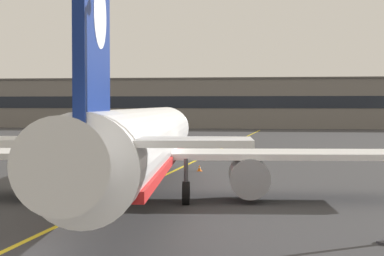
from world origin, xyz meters
TOP-DOWN VIEW (x-y plane):
  - ground_plane at (0.00, 0.00)m, footprint 400.00×400.00m
  - taxiway_centreline at (0.00, 30.00)m, footprint 9.63×179.77m
  - airliner_foreground at (0.94, 14.29)m, footprint 32.31×41.52m
  - safety_cone_by_nose_gear at (2.22, 31.00)m, footprint 0.44×0.44m
  - terminal_building at (8.65, 134.25)m, footprint 161.21×12.40m

SIDE VIEW (x-z plane):
  - ground_plane at x=0.00m, z-range 0.00..0.00m
  - taxiway_centreline at x=0.00m, z-range 0.00..0.01m
  - safety_cone_by_nose_gear at x=2.22m, z-range -0.02..0.53m
  - airliner_foreground at x=0.94m, z-range -2.46..9.19m
  - terminal_building at x=8.65m, z-range 0.01..11.99m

